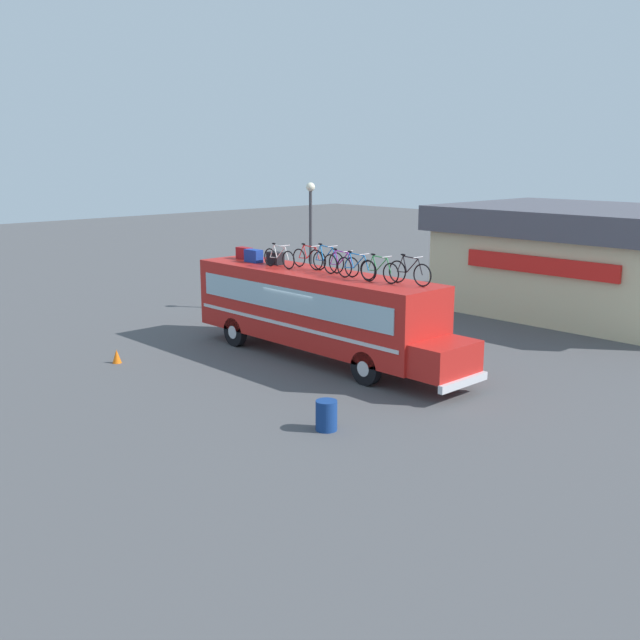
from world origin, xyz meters
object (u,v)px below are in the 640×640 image
(rooftop_bicycle_7, at_px, (410,272))
(trash_bin, at_px, (326,415))
(rooftop_bicycle_2, at_px, (309,258))
(rooftop_bicycle_3, at_px, (326,260))
(rooftop_bicycle_4, at_px, (341,264))
(rooftop_bicycle_1, at_px, (279,258))
(rooftop_bicycle_6, at_px, (379,270))
(luggage_bag_1, at_px, (244,253))
(street_lamp, at_px, (311,228))
(bus, at_px, (318,309))
(rooftop_bicycle_5, at_px, (356,268))
(traffic_cone, at_px, (117,356))
(luggage_bag_2, at_px, (254,256))
(luggage_bag_3, at_px, (275,258))

(rooftop_bicycle_7, distance_m, trash_bin, 6.02)
(rooftop_bicycle_2, bearing_deg, trash_bin, -39.30)
(rooftop_bicycle_3, relative_size, rooftop_bicycle_4, 1.04)
(rooftop_bicycle_1, height_order, rooftop_bicycle_6, rooftop_bicycle_6)
(luggage_bag_1, xyz_separation_m, street_lamp, (-1.81, 5.15, 0.49))
(rooftop_bicycle_4, height_order, trash_bin, rooftop_bicycle_4)
(rooftop_bicycle_3, height_order, street_lamp, street_lamp)
(bus, xyz_separation_m, rooftop_bicycle_5, (1.94, -0.13, 1.67))
(bus, relative_size, rooftop_bicycle_1, 7.04)
(rooftop_bicycle_6, bearing_deg, luggage_bag_1, 178.50)
(traffic_cone, bearing_deg, luggage_bag_2, 80.56)
(luggage_bag_2, bearing_deg, bus, 1.15)
(bus, distance_m, rooftop_bicycle_1, 2.41)
(luggage_bag_2, xyz_separation_m, rooftop_bicycle_4, (4.49, 0.14, 0.14))
(luggage_bag_2, relative_size, trash_bin, 0.91)
(luggage_bag_2, relative_size, rooftop_bicycle_7, 0.42)
(street_lamp, bearing_deg, bus, -40.85)
(rooftop_bicycle_6, bearing_deg, rooftop_bicycle_7, 18.82)
(rooftop_bicycle_1, xyz_separation_m, trash_bin, (6.97, -4.34, -3.03))
(luggage_bag_1, relative_size, luggage_bag_2, 0.92)
(luggage_bag_1, bearing_deg, rooftop_bicycle_7, 0.99)
(trash_bin, bearing_deg, street_lamp, 138.90)
(trash_bin, bearing_deg, rooftop_bicycle_6, 117.79)
(luggage_bag_2, relative_size, rooftop_bicycle_4, 0.43)
(luggage_bag_1, relative_size, rooftop_bicycle_2, 0.38)
(bus, height_order, rooftop_bicycle_5, rooftop_bicycle_5)
(trash_bin, height_order, street_lamp, street_lamp)
(rooftop_bicycle_2, relative_size, street_lamp, 0.30)
(rooftop_bicycle_1, bearing_deg, rooftop_bicycle_3, 16.66)
(luggage_bag_1, bearing_deg, rooftop_bicycle_5, -3.13)
(rooftop_bicycle_3, height_order, rooftop_bicycle_7, rooftop_bicycle_3)
(rooftop_bicycle_6, xyz_separation_m, rooftop_bicycle_7, (0.97, 0.33, 0.02))
(rooftop_bicycle_1, height_order, rooftop_bicycle_2, rooftop_bicycle_2)
(rooftop_bicycle_7, xyz_separation_m, trash_bin, (1.48, -4.97, -3.06))
(luggage_bag_3, height_order, rooftop_bicycle_3, rooftop_bicycle_3)
(luggage_bag_3, distance_m, rooftop_bicycle_1, 0.85)
(rooftop_bicycle_4, distance_m, traffic_cone, 8.32)
(rooftop_bicycle_2, height_order, traffic_cone, rooftop_bicycle_2)
(luggage_bag_1, xyz_separation_m, rooftop_bicycle_5, (6.34, -0.35, 0.15))
(trash_bin, distance_m, street_lamp, 15.55)
(rooftop_bicycle_1, distance_m, rooftop_bicycle_5, 3.68)
(luggage_bag_3, height_order, rooftop_bicycle_4, rooftop_bicycle_4)
(rooftop_bicycle_6, height_order, traffic_cone, rooftop_bicycle_6)
(traffic_cone, bearing_deg, rooftop_bicycle_3, 52.01)
(trash_bin, height_order, traffic_cone, trash_bin)
(rooftop_bicycle_5, bearing_deg, luggage_bag_2, 179.33)
(rooftop_bicycle_7, bearing_deg, street_lamp, 153.31)
(luggage_bag_2, height_order, rooftop_bicycle_1, rooftop_bicycle_1)
(luggage_bag_1, relative_size, luggage_bag_3, 1.09)
(luggage_bag_3, bearing_deg, luggage_bag_1, 178.20)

